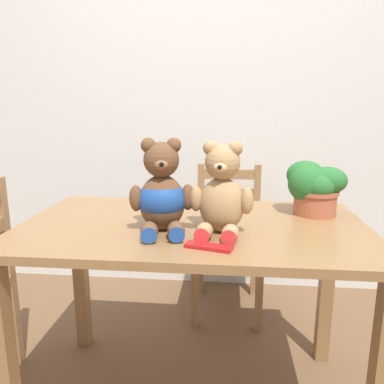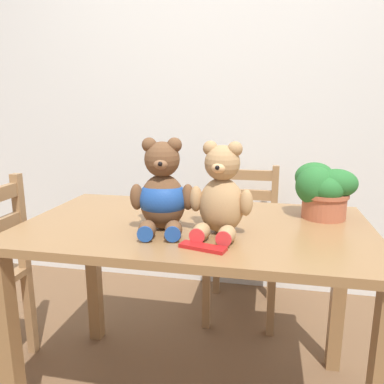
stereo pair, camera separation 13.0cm
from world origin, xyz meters
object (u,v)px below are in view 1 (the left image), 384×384
potted_plant (314,186)px  chocolate_bar (209,247)px  wooden_chair_behind (228,238)px  teddy_bear_left (162,194)px  teddy_bear_right (221,194)px

potted_plant → chocolate_bar: 0.59m
potted_plant → chocolate_bar: bearing=-133.3°
wooden_chair_behind → chocolate_bar: 1.10m
teddy_bear_left → potted_plant: 0.63m
wooden_chair_behind → teddy_bear_left: teddy_bear_left is taller
wooden_chair_behind → teddy_bear_right: bearing=88.3°
teddy_bear_left → chocolate_bar: 0.27m
teddy_bear_left → wooden_chair_behind: bearing=-115.4°
chocolate_bar → potted_plant: bearing=46.7°
wooden_chair_behind → chocolate_bar: wooden_chair_behind is taller
teddy_bear_right → chocolate_bar: (-0.03, -0.16, -0.13)m
potted_plant → chocolate_bar: size_ratio=1.58×
chocolate_bar → teddy_bear_right: bearing=78.2°
teddy_bear_left → chocolate_bar: (0.17, -0.16, -0.12)m
wooden_chair_behind → potted_plant: size_ratio=3.70×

